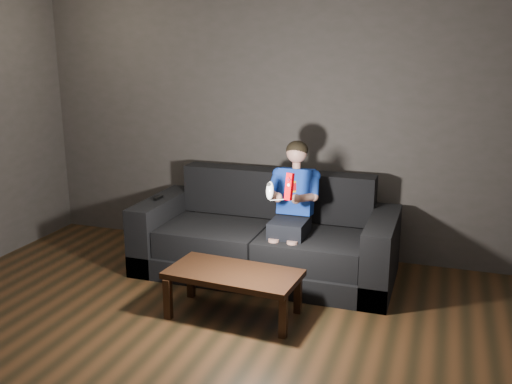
% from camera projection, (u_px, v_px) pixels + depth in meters
% --- Properties ---
extents(floor, '(5.00, 5.00, 0.00)m').
position_uv_depth(floor, '(158.00, 373.00, 3.72)').
color(floor, black).
rests_on(floor, ground).
extents(back_wall, '(5.00, 0.04, 2.70)m').
position_uv_depth(back_wall, '(272.00, 119.00, 5.67)').
color(back_wall, '#36332F').
rests_on(back_wall, ground).
extents(sofa, '(2.35, 1.01, 0.91)m').
position_uv_depth(sofa, '(266.00, 242.00, 5.29)').
color(sofa, black).
rests_on(sofa, floor).
extents(child, '(0.46, 0.57, 1.13)m').
position_uv_depth(child, '(293.00, 199.00, 5.03)').
color(child, black).
rests_on(child, sofa).
extents(wii_remote_red, '(0.07, 0.09, 0.22)m').
position_uv_depth(wii_remote_red, '(289.00, 186.00, 4.54)').
color(wii_remote_red, '#F00007').
rests_on(wii_remote_red, child).
extents(nunchuk_white, '(0.07, 0.10, 0.16)m').
position_uv_depth(nunchuk_white, '(270.00, 191.00, 4.61)').
color(nunchuk_white, white).
rests_on(nunchuk_white, child).
extents(wii_remote_black, '(0.04, 0.14, 0.03)m').
position_uv_depth(wii_remote_black, '(158.00, 198.00, 5.44)').
color(wii_remote_black, black).
rests_on(wii_remote_black, sofa).
extents(coffee_table, '(1.06, 0.58, 0.37)m').
position_uv_depth(coffee_table, '(233.00, 277.00, 4.42)').
color(coffee_table, black).
rests_on(coffee_table, floor).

